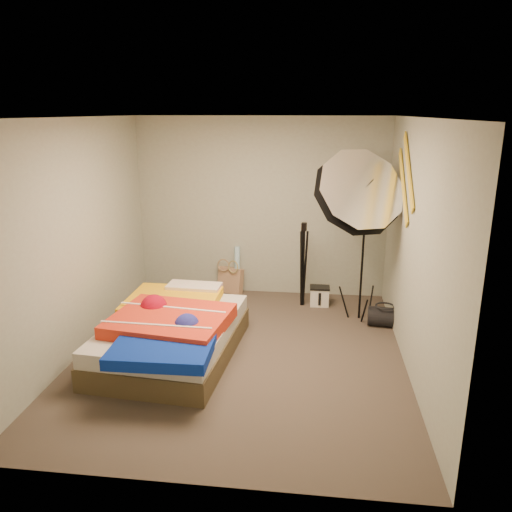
# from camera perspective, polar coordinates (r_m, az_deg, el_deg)

# --- Properties ---
(floor) EXTENTS (4.00, 4.00, 0.00)m
(floor) POSITION_cam_1_polar(r_m,az_deg,el_deg) (5.56, -1.80, -11.15)
(floor) COLOR #4B3F37
(floor) RESTS_ON ground
(ceiling) EXTENTS (4.00, 4.00, 0.00)m
(ceiling) POSITION_cam_1_polar(r_m,az_deg,el_deg) (4.94, -2.07, 15.57)
(ceiling) COLOR silver
(ceiling) RESTS_ON wall_back
(wall_back) EXTENTS (3.50, 0.00, 3.50)m
(wall_back) POSITION_cam_1_polar(r_m,az_deg,el_deg) (7.04, 0.57, 5.54)
(wall_back) COLOR #9CA493
(wall_back) RESTS_ON floor
(wall_front) EXTENTS (3.50, 0.00, 3.50)m
(wall_front) POSITION_cam_1_polar(r_m,az_deg,el_deg) (3.25, -7.35, -7.61)
(wall_front) COLOR #9CA493
(wall_front) RESTS_ON floor
(wall_left) EXTENTS (0.00, 4.00, 4.00)m
(wall_left) POSITION_cam_1_polar(r_m,az_deg,el_deg) (5.64, -19.79, 1.87)
(wall_left) COLOR #9CA493
(wall_left) RESTS_ON floor
(wall_right) EXTENTS (0.00, 4.00, 4.00)m
(wall_right) POSITION_cam_1_polar(r_m,az_deg,el_deg) (5.14, 17.72, 0.73)
(wall_right) COLOR #9CA493
(wall_right) RESTS_ON floor
(tote_bag) EXTENTS (0.41, 0.29, 0.39)m
(tote_bag) POSITION_cam_1_polar(r_m,az_deg,el_deg) (7.28, -2.93, -2.79)
(tote_bag) COLOR tan
(tote_bag) RESTS_ON floor
(wrapping_roll) EXTENTS (0.09, 0.20, 0.69)m
(wrapping_roll) POSITION_cam_1_polar(r_m,az_deg,el_deg) (7.21, -2.18, -1.64)
(wrapping_roll) COLOR #51A9D7
(wrapping_roll) RESTS_ON floor
(camera_case) EXTENTS (0.25, 0.18, 0.25)m
(camera_case) POSITION_cam_1_polar(r_m,az_deg,el_deg) (6.87, 7.27, -4.64)
(camera_case) COLOR silver
(camera_case) RESTS_ON floor
(duffel_bag) EXTENTS (0.41, 0.28, 0.24)m
(duffel_bag) POSITION_cam_1_polar(r_m,az_deg,el_deg) (6.39, 14.44, -6.74)
(duffel_bag) COLOR black
(duffel_bag) RESTS_ON floor
(wall_stripe_upper) EXTENTS (0.02, 0.91, 0.78)m
(wall_stripe_upper) POSITION_cam_1_polar(r_m,az_deg,el_deg) (5.59, 17.04, 9.31)
(wall_stripe_upper) COLOR gold
(wall_stripe_upper) RESTS_ON wall_right
(wall_stripe_lower) EXTENTS (0.02, 0.91, 0.78)m
(wall_stripe_lower) POSITION_cam_1_polar(r_m,az_deg,el_deg) (5.86, 16.48, 7.67)
(wall_stripe_lower) COLOR gold
(wall_stripe_lower) RESTS_ON wall_right
(bed) EXTENTS (1.43, 2.05, 0.54)m
(bed) POSITION_cam_1_polar(r_m,az_deg,el_deg) (5.49, -9.58, -8.59)
(bed) COLOR brown
(bed) RESTS_ON floor
(photo_umbrella) EXTENTS (1.19, 1.08, 2.26)m
(photo_umbrella) POSITION_cam_1_polar(r_m,az_deg,el_deg) (5.96, 11.46, 6.91)
(photo_umbrella) COLOR black
(photo_umbrella) RESTS_ON floor
(camera_tripod) EXTENTS (0.07, 0.07, 1.15)m
(camera_tripod) POSITION_cam_1_polar(r_m,az_deg,el_deg) (6.69, 5.42, -0.31)
(camera_tripod) COLOR black
(camera_tripod) RESTS_ON floor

